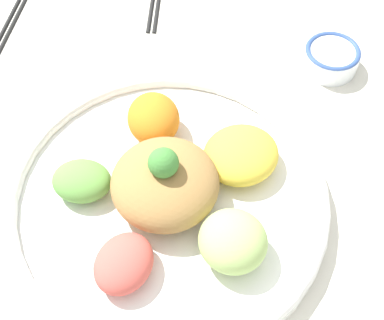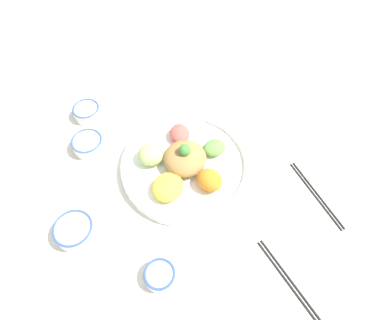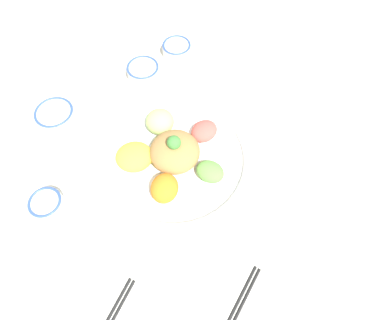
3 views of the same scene
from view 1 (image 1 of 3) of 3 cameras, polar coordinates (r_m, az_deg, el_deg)
The scene contains 4 objects.
ground_plane at distance 0.68m, azimuth -1.72°, elevation -3.97°, with size 2.40×2.40×0.00m, color silver.
salad_platter at distance 0.65m, azimuth -2.39°, elevation -3.76°, with size 0.40×0.40×0.11m.
rice_bowl_plain at distance 0.83m, azimuth 14.63°, elevation 10.55°, with size 0.08×0.08×0.04m.
chopsticks_pair_far at distance 0.91m, azimuth -19.59°, elevation 12.25°, with size 0.15×0.21×0.01m.
Camera 1 is at (-0.25, 0.24, 0.59)m, focal length 50.00 mm.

